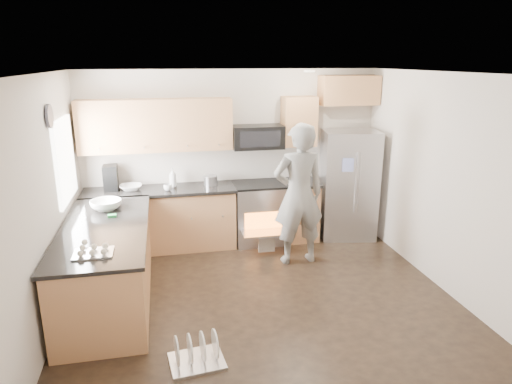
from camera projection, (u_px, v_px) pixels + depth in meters
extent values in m
plane|color=black|center=(260.00, 295.00, 5.50)|extent=(4.50, 4.50, 0.00)
cube|color=beige|center=(233.00, 156.00, 7.02)|extent=(4.50, 0.04, 2.60)
cube|color=beige|center=(319.00, 269.00, 3.26)|extent=(4.50, 0.04, 2.60)
cube|color=beige|center=(47.00, 204.00, 4.70)|extent=(0.04, 4.00, 2.60)
cube|color=beige|center=(439.00, 181.00, 5.58)|extent=(0.04, 4.00, 2.60)
cube|color=white|center=(260.00, 73.00, 4.77)|extent=(4.50, 4.00, 0.04)
cube|color=white|center=(65.00, 160.00, 5.57)|extent=(0.04, 1.00, 1.00)
cylinder|color=#FFECCC|center=(309.00, 71.00, 5.99)|extent=(0.14, 0.14, 0.02)
cylinder|color=#474754|center=(49.00, 116.00, 4.89)|extent=(0.03, 0.26, 0.26)
cube|color=#AA7744|center=(162.00, 221.00, 6.76)|extent=(2.15, 0.60, 0.87)
cube|color=black|center=(160.00, 190.00, 6.62)|extent=(2.19, 0.64, 0.04)
cube|color=#AA7744|center=(299.00, 211.00, 7.17)|extent=(0.50, 0.60, 0.87)
cube|color=black|center=(300.00, 183.00, 7.03)|extent=(0.54, 0.64, 0.04)
cube|color=#AA7744|center=(156.00, 125.00, 6.49)|extent=(2.16, 0.33, 0.74)
cube|color=#AA7744|center=(299.00, 121.00, 6.91)|extent=(0.50, 0.33, 0.74)
cube|color=#AA7744|center=(349.00, 90.00, 6.93)|extent=(0.90, 0.33, 0.44)
imported|color=silver|center=(131.00, 187.00, 6.55)|extent=(0.31, 0.31, 0.08)
imported|color=white|center=(173.00, 178.00, 6.70)|extent=(0.11, 0.11, 0.28)
imported|color=white|center=(168.00, 187.00, 6.52)|extent=(0.12, 0.12, 0.09)
cylinder|color=#B7B7BC|center=(211.00, 180.00, 6.82)|extent=(0.20, 0.20, 0.14)
cube|color=black|center=(111.00, 178.00, 6.50)|extent=(0.19, 0.24, 0.37)
cylinder|color=#B7B7BC|center=(307.00, 178.00, 7.07)|extent=(0.10, 0.10, 0.08)
cube|color=#AA7744|center=(108.00, 266.00, 5.27)|extent=(0.90, 2.30, 0.87)
cube|color=black|center=(104.00, 228.00, 5.14)|extent=(0.96, 2.36, 0.04)
imported|color=white|center=(106.00, 205.00, 5.70)|extent=(0.38, 0.38, 0.12)
cube|color=green|center=(112.00, 216.00, 5.44)|extent=(0.10, 0.07, 0.03)
cube|color=#B7B7BC|center=(93.00, 251.00, 4.40)|extent=(0.37, 0.28, 0.08)
cube|color=#B7B7BC|center=(259.00, 213.00, 7.02)|extent=(0.76, 0.62, 0.90)
cube|color=black|center=(259.00, 184.00, 6.89)|extent=(0.76, 0.60, 0.03)
cube|color=orange|center=(263.00, 223.00, 6.74)|extent=(0.56, 0.02, 0.34)
cube|color=#B7B7BC|center=(266.00, 233.00, 6.61)|extent=(0.70, 0.34, 0.03)
cube|color=beige|center=(267.00, 243.00, 6.60)|extent=(0.24, 0.03, 0.28)
cube|color=black|center=(257.00, 137.00, 6.81)|extent=(0.76, 0.40, 0.34)
cube|color=#B7B7BC|center=(348.00, 185.00, 7.14)|extent=(0.93, 0.78, 1.69)
cylinder|color=#B7B7BC|center=(356.00, 183.00, 6.79)|extent=(0.02, 0.02, 0.92)
cylinder|color=#B7B7BC|center=(359.00, 183.00, 6.80)|extent=(0.02, 0.02, 0.92)
cube|color=pink|center=(368.00, 194.00, 6.88)|extent=(0.22, 0.04, 0.28)
cube|color=#98A6F3|center=(348.00, 165.00, 6.69)|extent=(0.16, 0.03, 0.20)
imported|color=gray|center=(299.00, 195.00, 6.16)|extent=(0.73, 0.50, 1.95)
cube|color=#B7B7BC|center=(197.00, 361.00, 4.27)|extent=(0.54, 0.45, 0.03)
cylinder|color=white|center=(177.00, 351.00, 4.18)|extent=(0.05, 0.28, 0.28)
cylinder|color=white|center=(190.00, 348.00, 4.21)|extent=(0.05, 0.28, 0.28)
cylinder|color=white|center=(203.00, 346.00, 4.25)|extent=(0.05, 0.28, 0.28)
cylinder|color=white|center=(215.00, 344.00, 4.28)|extent=(0.05, 0.28, 0.28)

